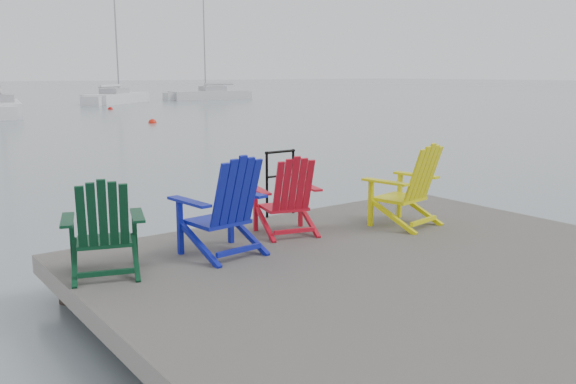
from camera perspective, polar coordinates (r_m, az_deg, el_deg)
ground at (r=6.61m, az=10.10°, el=-10.61°), size 400.00×400.00×0.00m
dock at (r=6.49m, az=10.20°, el=-7.75°), size 6.00×5.00×1.40m
handrail at (r=8.29m, az=-0.74°, el=1.47°), size 0.48×0.04×0.90m
chair_green at (r=6.06m, az=-16.89°, el=-3.15°), size 0.91×0.87×0.96m
chair_blue at (r=6.49m, az=-5.95°, el=-1.29°), size 0.92×0.86×1.08m
chair_red at (r=7.30m, az=-0.04°, el=-0.32°), size 0.88×0.84×0.96m
chair_yellow at (r=7.86m, az=11.24°, el=0.63°), size 0.93×0.88×1.05m
sailboat_near at (r=39.60m, az=-25.25°, el=7.02°), size 3.45×8.06×10.87m
sailboat_mid at (r=52.44m, az=-15.71°, el=8.39°), size 7.43×7.28×11.42m
sailboat_far at (r=58.41m, az=-7.35°, el=8.94°), size 7.63×2.03×10.63m
buoy_c at (r=30.99m, az=-12.57°, el=6.31°), size 0.41×0.41×0.41m
buoy_d at (r=43.52m, az=-16.29°, el=7.43°), size 0.35×0.35×0.35m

